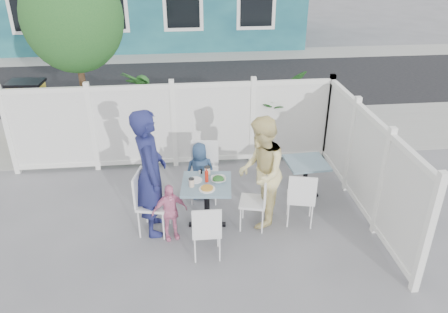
{
  "coord_description": "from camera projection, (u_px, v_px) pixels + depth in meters",
  "views": [
    {
      "loc": [
        0.23,
        -4.99,
        3.96
      ],
      "look_at": [
        0.85,
        0.8,
        0.96
      ],
      "focal_mm": 35.0,
      "sensor_mm": 36.0,
      "label": 1
    }
  ],
  "objects": [
    {
      "name": "coffee_cup_a",
      "position": [
        192.0,
        183.0,
        6.16
      ],
      "size": [
        0.08,
        0.08,
        0.12
      ],
      "primitive_type": "cylinder",
      "color": "beige",
      "rests_on": "main_table"
    },
    {
      "name": "ground",
      "position": [
        171.0,
        245.0,
        6.2
      ],
      "size": [
        80.0,
        80.0,
        0.0
      ],
      "primitive_type": "plane",
      "color": "slate"
    },
    {
      "name": "boy",
      "position": [
        200.0,
        171.0,
        7.1
      ],
      "size": [
        0.51,
        0.36,
        0.98
      ],
      "primitive_type": "imported",
      "rotation": [
        0.0,
        0.0,
        3.24
      ],
      "color": "navy",
      "rests_on": "ground"
    },
    {
      "name": "ketchup_bottle",
      "position": [
        207.0,
        177.0,
        6.27
      ],
      "size": [
        0.05,
        0.05,
        0.17
      ],
      "primitive_type": "cylinder",
      "color": "red",
      "rests_on": "main_table"
    },
    {
      "name": "coffee_cup_b",
      "position": [
        207.0,
        171.0,
        6.45
      ],
      "size": [
        0.08,
        0.08,
        0.13
      ],
      "primitive_type": "cylinder",
      "color": "beige",
      "rests_on": "main_table"
    },
    {
      "name": "chair_right",
      "position": [
        258.0,
        197.0,
        6.37
      ],
      "size": [
        0.47,
        0.48,
        0.87
      ],
      "rotation": [
        0.0,
        0.0,
        1.31
      ],
      "color": "white",
      "rests_on": "ground"
    },
    {
      "name": "chair_back",
      "position": [
        204.0,
        166.0,
        7.08
      ],
      "size": [
        0.5,
        0.49,
        0.98
      ],
      "rotation": [
        0.0,
        0.0,
        3.0
      ],
      "color": "white",
      "rests_on": "ground"
    },
    {
      "name": "salt_shaker",
      "position": [
        200.0,
        173.0,
        6.47
      ],
      "size": [
        0.03,
        0.03,
        0.07
      ],
      "primitive_type": "cylinder",
      "color": "white",
      "rests_on": "main_table"
    },
    {
      "name": "fence_right",
      "position": [
        365.0,
        166.0,
        6.65
      ],
      "size": [
        0.08,
        3.66,
        1.6
      ],
      "rotation": [
        0.0,
        0.0,
        1.57
      ],
      "color": "white",
      "rests_on": "ground"
    },
    {
      "name": "far_sidewalk",
      "position": [
        171.0,
        56.0,
        15.56
      ],
      "size": [
        24.0,
        1.6,
        0.01
      ],
      "primitive_type": "cube",
      "color": "gray",
      "rests_on": "ground"
    },
    {
      "name": "man",
      "position": [
        150.0,
        173.0,
        6.11
      ],
      "size": [
        0.52,
        0.74,
        1.9
      ],
      "primitive_type": "imported",
      "rotation": [
        0.0,
        0.0,
        1.67
      ],
      "color": "navy",
      "rests_on": "ground"
    },
    {
      "name": "main_table",
      "position": [
        207.0,
        193.0,
        6.34
      ],
      "size": [
        0.78,
        0.78,
        0.75
      ],
      "rotation": [
        0.0,
        0.0,
        -0.11
      ],
      "color": "#3F5A72",
      "rests_on": "ground"
    },
    {
      "name": "utility_cabinet",
      "position": [
        31.0,
        111.0,
        9.19
      ],
      "size": [
        0.67,
        0.5,
        1.19
      ],
      "primitive_type": "cube",
      "rotation": [
        0.0,
        0.0,
        -0.07
      ],
      "color": "gold",
      "rests_on": "ground"
    },
    {
      "name": "potted_shrub_a",
      "position": [
        145.0,
        112.0,
        8.52
      ],
      "size": [
        1.31,
        1.31,
        1.65
      ],
      "primitive_type": "imported",
      "rotation": [
        0.0,
        0.0,
        2.37
      ],
      "color": "#1B4E1F",
      "rests_on": "ground"
    },
    {
      "name": "chair_near",
      "position": [
        207.0,
        228.0,
        5.73
      ],
      "size": [
        0.39,
        0.37,
        0.84
      ],
      "rotation": [
        0.0,
        0.0,
        -0.01
      ],
      "color": "white",
      "rests_on": "ground"
    },
    {
      "name": "woman",
      "position": [
        261.0,
        173.0,
        6.33
      ],
      "size": [
        0.79,
        0.93,
        1.7
      ],
      "primitive_type": "imported",
      "rotation": [
        0.0,
        0.0,
        -1.76
      ],
      "color": "yellow",
      "rests_on": "ground"
    },
    {
      "name": "potted_shrub_b",
      "position": [
        268.0,
        112.0,
        8.68
      ],
      "size": [
        1.81,
        1.85,
        1.55
      ],
      "primitive_type": "imported",
      "rotation": [
        0.0,
        0.0,
        0.92
      ],
      "color": "#1B4E1F",
      "rests_on": "ground"
    },
    {
      "name": "pepper_shaker",
      "position": [
        201.0,
        171.0,
        6.5
      ],
      "size": [
        0.03,
        0.03,
        0.07
      ],
      "primitive_type": "cylinder",
      "color": "black",
      "rests_on": "main_table"
    },
    {
      "name": "fence_back",
      "position": [
        174.0,
        127.0,
        7.97
      ],
      "size": [
        5.86,
        0.08,
        1.6
      ],
      "color": "white",
      "rests_on": "ground"
    },
    {
      "name": "street",
      "position": [
        171.0,
        83.0,
        12.82
      ],
      "size": [
        24.0,
        5.0,
        0.01
      ],
      "primitive_type": "cube",
      "color": "black",
      "rests_on": "ground"
    },
    {
      "name": "chair_left",
      "position": [
        147.0,
        198.0,
        6.25
      ],
      "size": [
        0.51,
        0.52,
        0.97
      ],
      "rotation": [
        0.0,
        0.0,
        -1.79
      ],
      "color": "white",
      "rests_on": "ground"
    },
    {
      "name": "tree",
      "position": [
        73.0,
        18.0,
        7.78
      ],
      "size": [
        1.8,
        1.62,
        3.59
      ],
      "color": "#382316",
      "rests_on": "ground"
    },
    {
      "name": "salad_bowl",
      "position": [
        218.0,
        180.0,
        6.3
      ],
      "size": [
        0.22,
        0.22,
        0.05
      ],
      "primitive_type": "imported",
      "color": "white",
      "rests_on": "main_table"
    },
    {
      "name": "plate_main",
      "position": [
        207.0,
        189.0,
        6.11
      ],
      "size": [
        0.23,
        0.23,
        0.01
      ],
      "primitive_type": "cylinder",
      "color": "white",
      "rests_on": "main_table"
    },
    {
      "name": "plate_side",
      "position": [
        195.0,
        180.0,
        6.32
      ],
      "size": [
        0.2,
        0.2,
        0.01
      ],
      "primitive_type": "cylinder",
      "color": "white",
      "rests_on": "main_table"
    },
    {
      "name": "near_sidewalk",
      "position": [
        171.0,
        135.0,
        9.55
      ],
      "size": [
        24.0,
        2.6,
        0.01
      ],
      "primitive_type": "cube",
      "color": "gray",
      "rests_on": "ground"
    },
    {
      "name": "chair_spare",
      "position": [
        301.0,
        196.0,
        6.4
      ],
      "size": [
        0.48,
        0.47,
        0.89
      ],
      "rotation": [
        0.0,
        0.0,
        -0.24
      ],
      "color": "white",
      "rests_on": "ground"
    },
    {
      "name": "spare_table",
      "position": [
        306.0,
        170.0,
        7.08
      ],
      "size": [
        0.67,
        0.67,
        0.67
      ],
      "rotation": [
        0.0,
        0.0,
        0.06
      ],
      "color": "#3F5A72",
      "rests_on": "ground"
    },
    {
      "name": "toddler",
      "position": [
        170.0,
        212.0,
        6.16
      ],
      "size": [
        0.55,
        0.33,
        0.88
      ],
      "primitive_type": "imported",
      "rotation": [
        0.0,
        0.0,
        0.24
      ],
      "color": "pink",
      "rests_on": "ground"
    }
  ]
}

